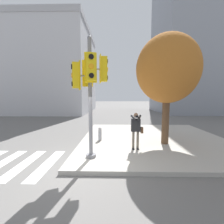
# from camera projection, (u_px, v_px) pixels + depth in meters

# --- Properties ---
(ground_plane) EXTENTS (160.00, 160.00, 0.00)m
(ground_plane) POSITION_uv_depth(u_px,v_px,m) (78.00, 168.00, 5.25)
(ground_plane) COLOR slate
(sidewalk_corner) EXTENTS (8.00, 8.00, 0.16)m
(sidewalk_corner) POSITION_uv_depth(u_px,v_px,m) (153.00, 139.00, 8.65)
(sidewalk_corner) COLOR #ADA89E
(sidewalk_corner) RESTS_ON ground_plane
(traffic_signal_pole) EXTENTS (1.32, 1.31, 4.54)m
(traffic_signal_pole) POSITION_uv_depth(u_px,v_px,m) (90.00, 81.00, 5.53)
(traffic_signal_pole) COLOR slate
(traffic_signal_pole) RESTS_ON sidewalk_corner
(person_photographer) EXTENTS (0.58, 0.54, 1.63)m
(person_photographer) POSITION_uv_depth(u_px,v_px,m) (136.00, 128.00, 6.68)
(person_photographer) COLOR black
(person_photographer) RESTS_ON sidewalk_corner
(street_tree) EXTENTS (2.99, 2.99, 5.32)m
(street_tree) POSITION_uv_depth(u_px,v_px,m) (167.00, 70.00, 7.21)
(street_tree) COLOR brown
(street_tree) RESTS_ON sidewalk_corner
(fire_hydrant) EXTENTS (0.18, 0.24, 0.71)m
(fire_hydrant) POSITION_uv_depth(u_px,v_px,m) (100.00, 134.00, 8.07)
(fire_hydrant) COLOR #99999E
(fire_hydrant) RESTS_ON sidewalk_corner
(building_left) EXTENTS (12.99, 13.33, 13.42)m
(building_left) POSITION_uv_depth(u_px,v_px,m) (52.00, 72.00, 25.00)
(building_left) COLOR #BCBCC1
(building_left) RESTS_ON ground_plane
(building_right) EXTENTS (12.57, 11.41, 22.15)m
(building_right) POSITION_uv_depth(u_px,v_px,m) (197.00, 43.00, 24.03)
(building_right) COLOR gray
(building_right) RESTS_ON ground_plane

